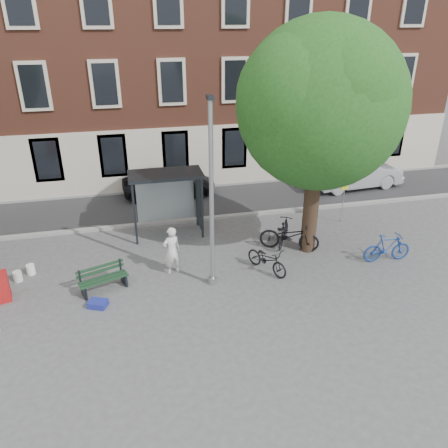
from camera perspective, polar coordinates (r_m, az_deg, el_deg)
name	(u,v)px	position (r m, az deg, el deg)	size (l,w,h in m)	color
ground	(213,283)	(14.69, -1.49, -7.77)	(90.00, 90.00, 0.00)	#4C4C4F
road	(183,204)	(20.81, -5.42, 2.65)	(40.00, 4.00, 0.01)	#28282B
curb_near	(189,220)	(18.98, -4.57, 0.51)	(40.00, 0.25, 0.12)	gray
curb_far	(177,188)	(22.64, -6.15, 4.69)	(40.00, 0.25, 0.12)	gray
building_row	(161,38)	(25.17, -8.23, 22.89)	(30.00, 8.00, 14.00)	brown
lamppost	(212,207)	(13.36, -1.63, 2.25)	(0.28, 0.35, 6.11)	#9EA0A3
tree_right	(323,99)	(15.08, 12.80, 15.60)	(5.76, 5.60, 8.20)	black
bus_shelter	(176,188)	(17.37, -6.30, 4.66)	(2.85, 1.45, 2.62)	#1E2328
painter	(172,251)	(14.94, -6.83, -3.46)	(0.63, 0.41, 1.73)	silver
bench	(103,280)	(14.72, -15.50, -7.02)	(1.64, 1.00, 0.81)	#1E2328
bike_a	(289,236)	(16.61, 8.53, -1.50)	(0.78, 2.24, 1.18)	black
bike_b	(387,248)	(16.76, 20.54, -2.92)	(0.50, 1.78, 1.07)	navy
bike_c	(267,259)	(15.19, 5.64, -4.60)	(0.62, 1.78, 0.94)	black
bike_d	(284,232)	(17.04, 7.84, -1.00)	(0.49, 1.72, 1.03)	black
car_dark	(169,182)	(21.84, -7.21, 5.43)	(2.09, 4.53, 1.26)	black
car_silver	(356,173)	(23.52, 16.84, 6.42)	(1.67, 4.79, 1.58)	#ACB0B4
blue_crate	(98,304)	(14.12, -16.16, -9.97)	(0.55, 0.40, 0.20)	navy
bucket_b	(18,276)	(16.27, -25.35, -6.19)	(0.28, 0.28, 0.36)	silver
bucket_c	(31,269)	(16.49, -23.92, -5.45)	(0.28, 0.28, 0.36)	white
notice_sign	(344,192)	(19.02, 15.43, 4.06)	(0.33, 0.08, 1.92)	#9EA0A3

